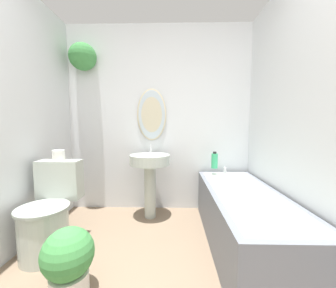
{
  "coord_description": "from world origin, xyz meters",
  "views": [
    {
      "loc": [
        0.18,
        -0.48,
        1.13
      ],
      "look_at": [
        0.14,
        1.38,
        0.95
      ],
      "focal_mm": 22.0,
      "sensor_mm": 36.0,
      "label": 1
    }
  ],
  "objects_px": {
    "bathtub": "(244,218)",
    "potted_plant": "(68,259)",
    "shampoo_bottle": "(215,161)",
    "toilet": "(49,216)",
    "toilet_paper_roll": "(59,155)",
    "pedestal_sink": "(150,169)"
  },
  "relations": [
    {
      "from": "shampoo_bottle",
      "to": "potted_plant",
      "type": "height_order",
      "value": "shampoo_bottle"
    },
    {
      "from": "toilet_paper_roll",
      "to": "potted_plant",
      "type": "bearing_deg",
      "value": -58.44
    },
    {
      "from": "toilet",
      "to": "pedestal_sink",
      "type": "distance_m",
      "value": 1.11
    },
    {
      "from": "shampoo_bottle",
      "to": "toilet_paper_roll",
      "type": "height_order",
      "value": "toilet_paper_roll"
    },
    {
      "from": "pedestal_sink",
      "to": "shampoo_bottle",
      "type": "relative_size",
      "value": 4.27
    },
    {
      "from": "toilet_paper_roll",
      "to": "toilet",
      "type": "bearing_deg",
      "value": -90.0
    },
    {
      "from": "toilet",
      "to": "potted_plant",
      "type": "distance_m",
      "value": 0.62
    },
    {
      "from": "bathtub",
      "to": "potted_plant",
      "type": "distance_m",
      "value": 1.46
    },
    {
      "from": "pedestal_sink",
      "to": "potted_plant",
      "type": "relative_size",
      "value": 1.91
    },
    {
      "from": "bathtub",
      "to": "shampoo_bottle",
      "type": "distance_m",
      "value": 0.8
    },
    {
      "from": "toilet",
      "to": "toilet_paper_roll",
      "type": "xyz_separation_m",
      "value": [
        0.0,
        0.2,
        0.51
      ]
    },
    {
      "from": "bathtub",
      "to": "toilet_paper_roll",
      "type": "distance_m",
      "value": 1.84
    },
    {
      "from": "toilet",
      "to": "bathtub",
      "type": "height_order",
      "value": "toilet"
    },
    {
      "from": "bathtub",
      "to": "shampoo_bottle",
      "type": "height_order",
      "value": "shampoo_bottle"
    },
    {
      "from": "shampoo_bottle",
      "to": "potted_plant",
      "type": "bearing_deg",
      "value": -133.8
    },
    {
      "from": "bathtub",
      "to": "shampoo_bottle",
      "type": "bearing_deg",
      "value": 102.16
    },
    {
      "from": "toilet",
      "to": "shampoo_bottle",
      "type": "bearing_deg",
      "value": 26.06
    },
    {
      "from": "pedestal_sink",
      "to": "potted_plant",
      "type": "xyz_separation_m",
      "value": [
        -0.41,
        -1.17,
        -0.34
      ]
    },
    {
      "from": "pedestal_sink",
      "to": "potted_plant",
      "type": "bearing_deg",
      "value": -109.26
    },
    {
      "from": "pedestal_sink",
      "to": "toilet_paper_roll",
      "type": "height_order",
      "value": "toilet_paper_roll"
    },
    {
      "from": "shampoo_bottle",
      "to": "toilet_paper_roll",
      "type": "bearing_deg",
      "value": -160.06
    },
    {
      "from": "toilet",
      "to": "potted_plant",
      "type": "relative_size",
      "value": 1.73
    }
  ]
}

